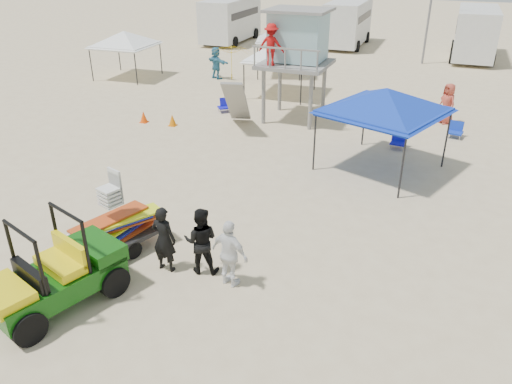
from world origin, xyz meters
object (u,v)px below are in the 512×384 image
(lifeguard_tower, at_px, (295,41))
(man_left, at_px, (164,239))
(utility_cart, at_px, (51,268))
(canopy_blue, at_px, (387,92))
(surf_trailer, at_px, (118,223))

(lifeguard_tower, bearing_deg, man_left, -87.14)
(utility_cart, bearing_deg, canopy_blue, 61.73)
(man_left, height_order, canopy_blue, canopy_blue)
(man_left, bearing_deg, utility_cart, 54.82)
(utility_cart, distance_m, canopy_blue, 11.52)
(utility_cart, relative_size, lifeguard_tower, 0.67)
(surf_trailer, height_order, man_left, surf_trailer)
(surf_trailer, bearing_deg, man_left, -11.21)
(surf_trailer, height_order, canopy_blue, canopy_blue)
(lifeguard_tower, bearing_deg, canopy_blue, -43.82)
(lifeguard_tower, bearing_deg, utility_cart, -93.63)
(utility_cart, xyz_separation_m, man_left, (1.52, 2.04, -0.13))
(lifeguard_tower, relative_size, canopy_blue, 1.04)
(surf_trailer, distance_m, man_left, 1.54)
(man_left, bearing_deg, surf_trailer, -9.62)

